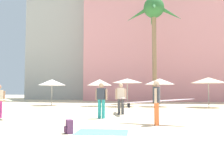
{
  "coord_description": "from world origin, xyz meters",
  "views": [
    {
      "loc": [
        2.08,
        -6.15,
        1.31
      ],
      "look_at": [
        -0.16,
        4.55,
        2.04
      ],
      "focal_mm": 38.79,
      "sensor_mm": 36.0,
      "label": 1
    }
  ],
  "objects_px": {
    "cafe_umbrella_0": "(99,82)",
    "person_mid_center": "(121,98)",
    "cafe_umbrella_7": "(127,81)",
    "palm_tree_far_left": "(154,15)",
    "cafe_umbrella_1": "(160,82)",
    "backpack": "(69,127)",
    "person_mid_left": "(156,101)",
    "person_far_right": "(0,99)",
    "person_near_right": "(101,99)",
    "beach_towel": "(102,132)",
    "cafe_umbrella_2": "(52,82)",
    "cafe_umbrella_3": "(208,80)"
  },
  "relations": [
    {
      "from": "cafe_umbrella_0",
      "to": "person_mid_center",
      "type": "xyz_separation_m",
      "value": [
        3.06,
        -6.82,
        -1.09
      ]
    },
    {
      "from": "cafe_umbrella_7",
      "to": "person_mid_center",
      "type": "bearing_deg",
      "value": -84.76
    },
    {
      "from": "palm_tree_far_left",
      "to": "cafe_umbrella_7",
      "type": "bearing_deg",
      "value": -112.04
    },
    {
      "from": "cafe_umbrella_1",
      "to": "backpack",
      "type": "bearing_deg",
      "value": -100.96
    },
    {
      "from": "backpack",
      "to": "person_mid_left",
      "type": "xyz_separation_m",
      "value": [
        2.59,
        2.49,
        0.72
      ]
    },
    {
      "from": "backpack",
      "to": "person_far_right",
      "type": "xyz_separation_m",
      "value": [
        -4.92,
        3.35,
        0.69
      ]
    },
    {
      "from": "cafe_umbrella_1",
      "to": "person_mid_center",
      "type": "relative_size",
      "value": 0.87
    },
    {
      "from": "person_mid_left",
      "to": "person_near_right",
      "type": "relative_size",
      "value": 1.72
    },
    {
      "from": "backpack",
      "to": "person_mid_center",
      "type": "height_order",
      "value": "person_mid_center"
    },
    {
      "from": "person_mid_left",
      "to": "cafe_umbrella_0",
      "type": "bearing_deg",
      "value": 120.85
    },
    {
      "from": "palm_tree_far_left",
      "to": "person_far_right",
      "type": "relative_size",
      "value": 4.4
    },
    {
      "from": "beach_towel",
      "to": "person_mid_left",
      "type": "relative_size",
      "value": 0.56
    },
    {
      "from": "palm_tree_far_left",
      "to": "cafe_umbrella_7",
      "type": "distance_m",
      "value": 8.93
    },
    {
      "from": "cafe_umbrella_7",
      "to": "person_near_right",
      "type": "distance_m",
      "value": 8.85
    },
    {
      "from": "cafe_umbrella_7",
      "to": "backpack",
      "type": "bearing_deg",
      "value": -89.8
    },
    {
      "from": "cafe_umbrella_7",
      "to": "cafe_umbrella_2",
      "type": "bearing_deg",
      "value": 179.36
    },
    {
      "from": "backpack",
      "to": "person_mid_left",
      "type": "distance_m",
      "value": 3.66
    },
    {
      "from": "cafe_umbrella_1",
      "to": "beach_towel",
      "type": "xyz_separation_m",
      "value": [
        -1.65,
        -12.94,
        -2.06
      ]
    },
    {
      "from": "cafe_umbrella_1",
      "to": "person_far_right",
      "type": "xyz_separation_m",
      "value": [
        -7.51,
        -10.02,
        -1.18
      ]
    },
    {
      "from": "backpack",
      "to": "person_far_right",
      "type": "height_order",
      "value": "person_far_right"
    },
    {
      "from": "cafe_umbrella_3",
      "to": "backpack",
      "type": "height_order",
      "value": "cafe_umbrella_3"
    },
    {
      "from": "cafe_umbrella_0",
      "to": "cafe_umbrella_1",
      "type": "distance_m",
      "value": 5.1
    },
    {
      "from": "cafe_umbrella_3",
      "to": "cafe_umbrella_0",
      "type": "bearing_deg",
      "value": -178.55
    },
    {
      "from": "cafe_umbrella_1",
      "to": "cafe_umbrella_2",
      "type": "height_order",
      "value": "cafe_umbrella_1"
    },
    {
      "from": "cafe_umbrella_3",
      "to": "backpack",
      "type": "bearing_deg",
      "value": -115.67
    },
    {
      "from": "person_mid_left",
      "to": "cafe_umbrella_1",
      "type": "bearing_deg",
      "value": 95.2
    },
    {
      "from": "palm_tree_far_left",
      "to": "cafe_umbrella_0",
      "type": "bearing_deg",
      "value": -132.73
    },
    {
      "from": "cafe_umbrella_3",
      "to": "person_mid_left",
      "type": "bearing_deg",
      "value": -109.36
    },
    {
      "from": "person_far_right",
      "to": "person_mid_left",
      "type": "distance_m",
      "value": 7.56
    },
    {
      "from": "cafe_umbrella_0",
      "to": "person_mid_left",
      "type": "distance_m",
      "value": 11.81
    },
    {
      "from": "cafe_umbrella_2",
      "to": "cafe_umbrella_1",
      "type": "bearing_deg",
      "value": 2.66
    },
    {
      "from": "person_mid_center",
      "to": "cafe_umbrella_2",
      "type": "bearing_deg",
      "value": 33.27
    },
    {
      "from": "person_near_right",
      "to": "cafe_umbrella_2",
      "type": "bearing_deg",
      "value": 47.32
    },
    {
      "from": "cafe_umbrella_0",
      "to": "cafe_umbrella_3",
      "type": "relative_size",
      "value": 0.85
    },
    {
      "from": "cafe_umbrella_0",
      "to": "cafe_umbrella_3",
      "type": "xyz_separation_m",
      "value": [
        8.9,
        0.23,
        0.12
      ]
    },
    {
      "from": "cafe_umbrella_0",
      "to": "person_mid_left",
      "type": "relative_size",
      "value": 0.79
    },
    {
      "from": "palm_tree_far_left",
      "to": "cafe_umbrella_3",
      "type": "bearing_deg",
      "value": -47.04
    },
    {
      "from": "beach_towel",
      "to": "backpack",
      "type": "relative_size",
      "value": 3.9
    },
    {
      "from": "person_mid_left",
      "to": "cafe_umbrella_2",
      "type": "bearing_deg",
      "value": 137.27
    },
    {
      "from": "cafe_umbrella_1",
      "to": "person_near_right",
      "type": "xyz_separation_m",
      "value": [
        -2.61,
        -9.28,
        -1.14
      ]
    },
    {
      "from": "beach_towel",
      "to": "person_mid_center",
      "type": "relative_size",
      "value": 0.58
    },
    {
      "from": "cafe_umbrella_1",
      "to": "cafe_umbrella_3",
      "type": "relative_size",
      "value": 0.92
    },
    {
      "from": "cafe_umbrella_1",
      "to": "beach_towel",
      "type": "height_order",
      "value": "cafe_umbrella_1"
    },
    {
      "from": "cafe_umbrella_3",
      "to": "person_near_right",
      "type": "distance_m",
      "value": 11.3
    },
    {
      "from": "person_mid_left",
      "to": "cafe_umbrella_3",
      "type": "bearing_deg",
      "value": 75.82
    },
    {
      "from": "cafe_umbrella_0",
      "to": "cafe_umbrella_2",
      "type": "relative_size",
      "value": 0.93
    },
    {
      "from": "palm_tree_far_left",
      "to": "cafe_umbrella_2",
      "type": "bearing_deg",
      "value": -150.32
    },
    {
      "from": "person_mid_center",
      "to": "person_far_right",
      "type": "bearing_deg",
      "value": 103.32
    },
    {
      "from": "backpack",
      "to": "cafe_umbrella_0",
      "type": "bearing_deg",
      "value": -112.95
    },
    {
      "from": "person_mid_left",
      "to": "person_far_right",
      "type": "bearing_deg",
      "value": 178.61
    }
  ]
}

